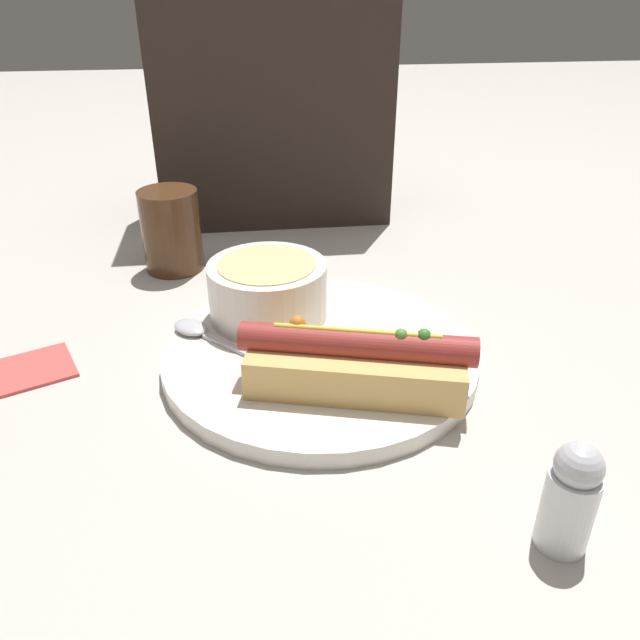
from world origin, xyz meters
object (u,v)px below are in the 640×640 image
Objects in this scene: spoon at (204,334)px; drinking_glass at (171,231)px; salt_shaker at (570,497)px; hot_dog at (356,363)px; soup_bowl at (268,288)px; seated_diner at (271,59)px.

drinking_glass is at bearing -33.80° from spoon.
drinking_glass reaches higher than salt_shaker.
salt_shaker is at bearing -42.47° from hot_dog.
salt_shaker is at bearing -60.27° from soup_bowl.
seated_diner is at bearing 85.11° from soup_bowl.
hot_dog reaches higher than spoon.
spoon is 0.44m from seated_diner.
spoon is at bearing -77.90° from drinking_glass.
hot_dog is at bearing -63.56° from soup_bowl.
drinking_glass is (-0.17, 0.29, 0.01)m from hot_dog.
hot_dog is at bearing -85.80° from seated_diner.
soup_bowl is 0.19m from drinking_glass.
soup_bowl is 0.39m from seated_diner.
spoon is (-0.06, -0.03, -0.03)m from soup_bowl.
hot_dog is 0.34m from drinking_glass.
drinking_glass reaches higher than hot_dog.
hot_dog is 0.51m from seated_diner.
soup_bowl is 0.24× the size of seated_diner.
spoon is 1.50× the size of salt_shaker.
drinking_glass reaches higher than soup_bowl.
spoon is at bearing -151.70° from soup_bowl.
hot_dog is 1.61× the size of spoon.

